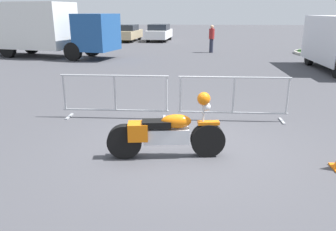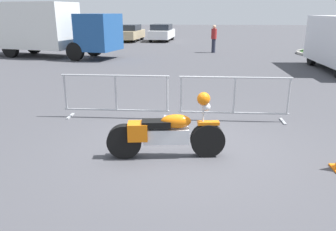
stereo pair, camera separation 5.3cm
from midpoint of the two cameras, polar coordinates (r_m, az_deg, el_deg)
name	(u,v)px [view 2 (the right image)]	position (r m, az deg, el deg)	size (l,w,h in m)	color
ground_plane	(189,149)	(6.26, 3.86, -5.90)	(120.00, 120.00, 0.00)	#424247
motorcycle	(166,133)	(5.78, -0.07, -3.08)	(2.10, 0.44, 1.19)	black
crowd_barrier_near	(116,96)	(7.99, -8.88, 3.43)	(2.59, 0.47, 1.07)	#9EA0A5
crowd_barrier_far	(234,98)	(7.83, 11.62, 2.98)	(2.59, 0.47, 1.07)	#9EA0A5
box_truck	(45,27)	(20.31, -20.53, 14.19)	(8.01, 3.96, 2.98)	silver
parked_car_red	(71,32)	(31.40, -16.43, 13.77)	(2.06, 4.34, 1.43)	#B21E19
parked_car_yellow	(100,32)	(30.10, -11.77, 13.98)	(2.07, 4.38, 1.44)	yellow
parked_car_tan	(130,33)	(29.45, -6.55, 14.11)	(2.02, 4.26, 1.40)	tan
parked_car_white	(162,32)	(29.50, -1.04, 14.26)	(2.07, 4.36, 1.44)	white
pedestrian	(214,38)	(21.19, 8.06, 13.26)	(0.34, 0.34, 1.69)	#262838
planter_island	(333,49)	(22.39, 26.84, 10.36)	(4.28, 4.28, 1.17)	#ADA89E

